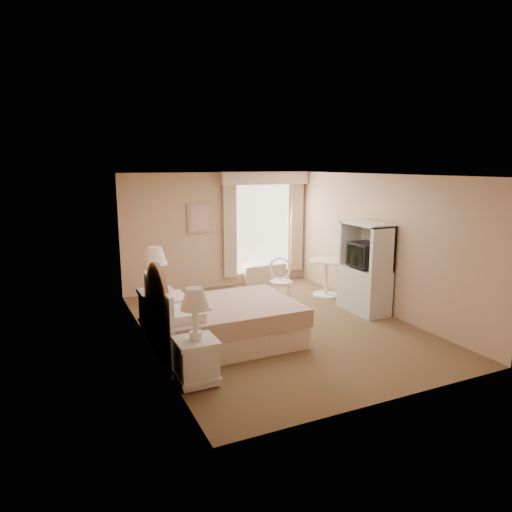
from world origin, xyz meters
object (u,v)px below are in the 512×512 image
nightstand_far (157,298)px  cafe_chair (281,278)px  bed (220,321)px  nightstand_near (196,349)px  armoire (365,275)px  round_table (326,272)px

nightstand_far → cafe_chair: bearing=7.4°
nightstand_far → bed: bearing=-55.7°
nightstand_near → armoire: armoire is taller
bed → nightstand_near: bearing=-123.3°
nightstand_near → nightstand_far: size_ratio=0.89×
nightstand_near → cafe_chair: size_ratio=1.33×
nightstand_near → cafe_chair: 3.49m
cafe_chair → nightstand_far: bearing=-152.0°
cafe_chair → armoire: bearing=-20.2°
bed → round_table: bed is taller
cafe_chair → armoire: (1.19, -1.03, 0.16)m
nightstand_far → round_table: bearing=7.2°
bed → nightstand_far: nightstand_far is taller
nightstand_near → nightstand_far: 2.14m
bed → nightstand_near: (-0.72, -1.09, 0.11)m
cafe_chair → round_table: bearing=27.5°
bed → nightstand_near: 1.31m
bed → round_table: bearing=27.7°
nightstand_far → armoire: armoire is taller
nightstand_far → round_table: 3.62m
armoire → nightstand_far: bearing=169.0°
bed → nightstand_near: size_ratio=1.75×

